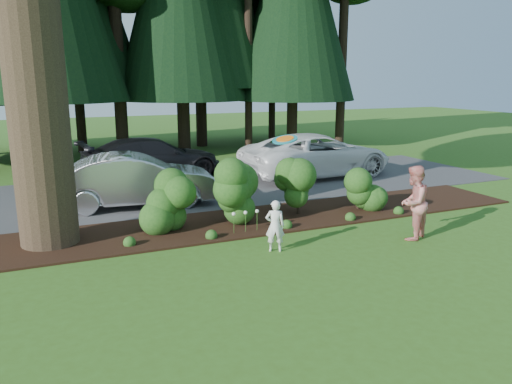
% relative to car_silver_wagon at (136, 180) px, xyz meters
% --- Properties ---
extents(ground, '(80.00, 80.00, 0.00)m').
position_rel_car_silver_wagon_xyz_m(ground, '(2.21, -5.99, -0.78)').
color(ground, '#365A19').
rests_on(ground, ground).
extents(mulch_bed, '(16.00, 2.50, 0.05)m').
position_rel_car_silver_wagon_xyz_m(mulch_bed, '(2.21, -2.74, -0.76)').
color(mulch_bed, black).
rests_on(mulch_bed, ground).
extents(driveway, '(22.00, 6.00, 0.03)m').
position_rel_car_silver_wagon_xyz_m(driveway, '(2.21, 1.51, -0.77)').
color(driveway, '#38383A').
rests_on(driveway, ground).
extents(shrub_row, '(6.53, 1.60, 1.61)m').
position_rel_car_silver_wagon_xyz_m(shrub_row, '(2.98, -2.85, 0.03)').
color(shrub_row, '#1F4B17').
rests_on(shrub_row, ground).
extents(lily_cluster, '(0.69, 0.09, 0.57)m').
position_rel_car_silver_wagon_xyz_m(lily_cluster, '(1.91, -3.59, -0.28)').
color(lily_cluster, '#1F4B17').
rests_on(lily_cluster, ground).
extents(car_silver_wagon, '(4.70, 2.07, 1.50)m').
position_rel_car_silver_wagon_xyz_m(car_silver_wagon, '(0.00, 0.00, 0.00)').
color(car_silver_wagon, silver).
rests_on(car_silver_wagon, driveway).
extents(car_white_suv, '(5.87, 2.98, 1.59)m').
position_rel_car_silver_wagon_xyz_m(car_white_suv, '(6.96, 1.76, 0.04)').
color(car_white_suv, white).
rests_on(car_white_suv, driveway).
extents(car_dark_suv, '(5.28, 2.61, 1.48)m').
position_rel_car_silver_wagon_xyz_m(car_dark_suv, '(1.28, 3.81, -0.01)').
color(car_dark_suv, black).
rests_on(car_dark_suv, driveway).
extents(child, '(0.49, 0.41, 1.13)m').
position_rel_car_silver_wagon_xyz_m(child, '(2.02, -4.97, -0.22)').
color(child, white).
rests_on(child, ground).
extents(adult, '(1.05, 0.97, 1.72)m').
position_rel_car_silver_wagon_xyz_m(adult, '(5.27, -5.48, 0.08)').
color(adult, red).
rests_on(adult, ground).
extents(frisbee, '(0.55, 0.55, 0.20)m').
position_rel_car_silver_wagon_xyz_m(frisbee, '(2.37, -4.69, 1.59)').
color(frisbee, teal).
rests_on(frisbee, ground).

